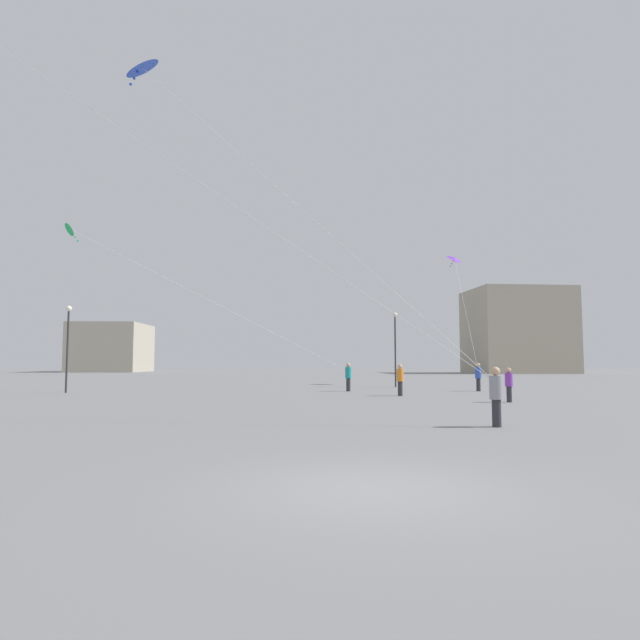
% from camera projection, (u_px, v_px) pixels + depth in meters
% --- Properties ---
extents(ground_plane, '(300.00, 300.00, 0.00)m').
position_uv_depth(ground_plane, '(372.00, 489.00, 7.98)').
color(ground_plane, slate).
extents(person_in_teal, '(0.40, 0.40, 1.82)m').
position_uv_depth(person_in_teal, '(348.00, 376.00, 34.45)').
color(person_in_teal, '#2D2D33').
rests_on(person_in_teal, ground_plane).
extents(person_in_blue, '(0.40, 0.40, 1.81)m').
position_uv_depth(person_in_blue, '(478.00, 376.00, 34.54)').
color(person_in_blue, '#2D2D33').
rests_on(person_in_blue, ground_plane).
extents(person_in_orange, '(0.38, 0.38, 1.76)m').
position_uv_depth(person_in_orange, '(400.00, 378.00, 29.79)').
color(person_in_orange, '#2D2D33').
rests_on(person_in_orange, ground_plane).
extents(person_in_purple, '(0.35, 0.35, 1.61)m').
position_uv_depth(person_in_purple, '(509.00, 383.00, 25.13)').
color(person_in_purple, '#2D2D33').
rests_on(person_in_purple, ground_plane).
extents(person_in_grey, '(0.38, 0.38, 1.75)m').
position_uv_depth(person_in_grey, '(496.00, 394.00, 15.65)').
color(person_in_grey, '#2D2D33').
rests_on(person_in_grey, ground_plane).
extents(kite_violet_diamond, '(2.54, 11.20, 9.84)m').
position_uv_depth(kite_violet_diamond, '(455.00, 259.00, 45.52)').
color(kite_violet_diamond, purple).
extents(kite_cobalt_diamond, '(12.49, 4.42, 11.89)m').
position_uv_depth(kite_cobalt_diamond, '(143.00, 68.00, 19.68)').
color(kite_cobalt_diamond, blue).
extents(kite_emerald_diamond, '(16.16, 5.75, 8.19)m').
position_uv_depth(kite_emerald_diamond, '(82.00, 236.00, 29.47)').
color(kite_emerald_diamond, green).
extents(building_left_hall, '(12.34, 14.11, 9.02)m').
position_uv_depth(building_left_hall, '(112.00, 348.00, 101.17)').
color(building_left_hall, '#B2A893').
rests_on(building_left_hall, ground_plane).
extents(building_centre_hall, '(16.15, 13.30, 13.99)m').
position_uv_depth(building_centre_hall, '(517.00, 331.00, 89.50)').
color(building_centre_hall, '#A39984').
rests_on(building_centre_hall, ground_plane).
extents(lamppost_east, '(0.36, 0.36, 5.35)m').
position_uv_depth(lamppost_east, '(68.00, 335.00, 32.97)').
color(lamppost_east, '#2D2D30').
rests_on(lamppost_east, ground_plane).
extents(lamppost_west, '(0.36, 0.36, 5.62)m').
position_uv_depth(lamppost_west, '(395.00, 338.00, 40.46)').
color(lamppost_west, '#2D2D30').
rests_on(lamppost_west, ground_plane).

